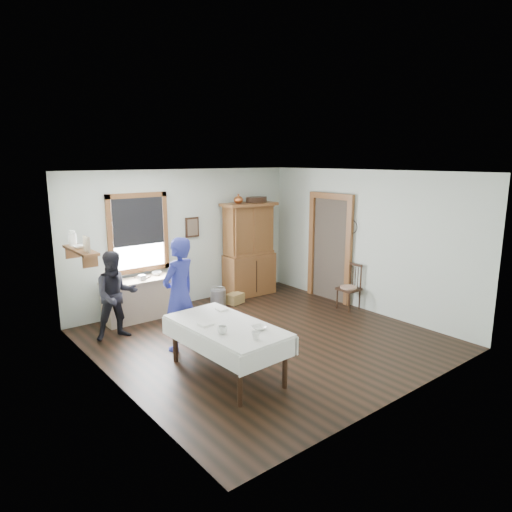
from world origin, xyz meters
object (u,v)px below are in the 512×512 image
(china_hutch, at_px, (249,249))
(spindle_chair, at_px, (349,287))
(figure_dark, at_px, (116,298))
(work_counter, at_px, (139,299))
(woman_blue, at_px, (179,298))
(pail, at_px, (218,298))
(dining_table, at_px, (227,349))
(wicker_basket, at_px, (235,298))

(china_hutch, bearing_deg, spindle_chair, -62.54)
(china_hutch, distance_m, figure_dark, 3.28)
(work_counter, bearing_deg, woman_blue, -92.19)
(work_counter, distance_m, pail, 1.59)
(china_hutch, relative_size, dining_table, 1.11)
(work_counter, xyz_separation_m, figure_dark, (-0.66, -0.61, 0.30))
(pail, distance_m, wicker_basket, 0.37)
(work_counter, xyz_separation_m, pail, (1.55, -0.27, -0.21))
(work_counter, bearing_deg, figure_dark, -136.98)
(dining_table, bearing_deg, china_hutch, 47.46)
(pail, height_order, wicker_basket, pail)
(pail, relative_size, figure_dark, 0.25)
(woman_blue, bearing_deg, spindle_chair, 154.30)
(spindle_chair, distance_m, wicker_basket, 2.30)
(work_counter, distance_m, dining_table, 2.80)
(woman_blue, relative_size, figure_dark, 1.21)
(spindle_chair, height_order, pail, spindle_chair)
(woman_blue, bearing_deg, figure_dark, -79.40)
(dining_table, xyz_separation_m, figure_dark, (-0.65, 2.18, 0.31))
(china_hutch, distance_m, woman_blue, 3.08)
(wicker_basket, bearing_deg, dining_table, -128.11)
(spindle_chair, xyz_separation_m, wicker_basket, (-1.53, 1.68, -0.35))
(wicker_basket, distance_m, woman_blue, 2.48)
(china_hutch, bearing_deg, dining_table, -129.29)
(work_counter, bearing_deg, pail, -9.79)
(dining_table, distance_m, wicker_basket, 3.13)
(woman_blue, bearing_deg, pail, -159.47)
(work_counter, relative_size, china_hutch, 0.66)
(work_counter, distance_m, wicker_basket, 1.96)
(spindle_chair, bearing_deg, figure_dark, 161.57)
(pail, xyz_separation_m, wicker_basket, (0.36, -0.07, -0.07))
(work_counter, xyz_separation_m, dining_table, (-0.01, -2.80, -0.02))
(dining_table, relative_size, pail, 5.36)
(spindle_chair, relative_size, figure_dark, 0.67)
(dining_table, relative_size, spindle_chair, 2.00)
(work_counter, relative_size, pail, 3.91)
(wicker_basket, relative_size, figure_dark, 0.26)
(dining_table, distance_m, figure_dark, 2.30)
(dining_table, bearing_deg, spindle_chair, 12.72)
(dining_table, xyz_separation_m, spindle_chair, (3.46, 0.78, 0.09))
(china_hutch, relative_size, figure_dark, 1.48)
(woman_blue, xyz_separation_m, figure_dark, (-0.59, 1.02, -0.14))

